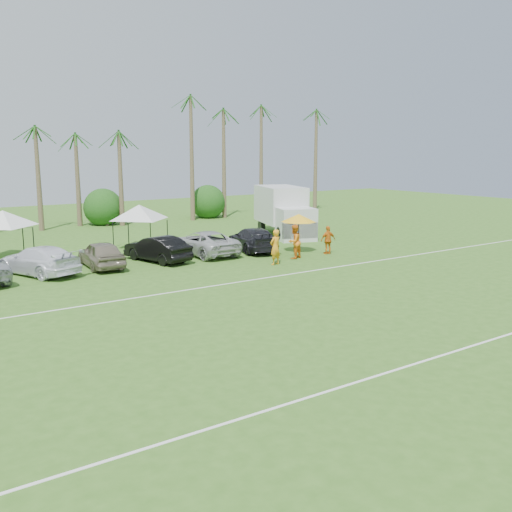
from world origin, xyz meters
TOP-DOWN VIEW (x-y plane):
  - ground at (0.00, 0.00)m, footprint 120.00×120.00m
  - field_lines at (0.00, 8.00)m, footprint 80.00×12.10m
  - palm_tree_5 at (0.00, 38.00)m, footprint 2.40×2.40m
  - palm_tree_6 at (4.00, 38.00)m, footprint 2.40×2.40m
  - palm_tree_7 at (8.00, 38.00)m, footprint 2.40×2.40m
  - palm_tree_8 at (13.00, 38.00)m, footprint 2.40×2.40m
  - palm_tree_9 at (18.00, 38.00)m, footprint 2.40×2.40m
  - palm_tree_10 at (23.00, 38.00)m, footprint 2.40×2.40m
  - palm_tree_11 at (27.00, 38.00)m, footprint 2.40×2.40m
  - bush_tree_2 at (6.00, 39.00)m, footprint 4.00×4.00m
  - bush_tree_3 at (16.00, 39.00)m, footprint 4.00×4.00m
  - sideline_player_a at (7.73, 16.45)m, footprint 0.80×0.60m
  - sideline_player_b at (9.76, 17.30)m, footprint 1.16×1.01m
  - sideline_player_c at (12.38, 17.29)m, footprint 1.07×0.58m
  - box_truck at (14.95, 25.09)m, footprint 4.69×7.45m
  - canopy_tent_left at (-4.16, 27.14)m, footprint 4.06×4.06m
  - canopy_tent_right at (3.77, 25.82)m, footprint 4.08×4.08m
  - market_umbrella at (11.21, 18.72)m, footprint 2.17×2.17m
  - parked_car_3 at (-3.73, 21.29)m, footprint 3.76×5.45m
  - parked_car_4 at (-0.48, 21.20)m, footprint 2.01×4.40m
  - parked_car_5 at (2.77, 21.05)m, footprint 2.57×4.69m
  - parked_car_6 at (6.01, 21.39)m, footprint 2.55×5.33m
  - parked_car_7 at (9.26, 20.88)m, footprint 3.26×5.40m

SIDE VIEW (x-z plane):
  - ground at x=0.00m, z-range 0.00..0.00m
  - field_lines at x=0.00m, z-range 0.00..0.01m
  - parked_car_3 at x=-3.73m, z-range 0.00..1.47m
  - parked_car_4 at x=-0.48m, z-range 0.00..1.47m
  - parked_car_5 at x=2.77m, z-range 0.00..1.47m
  - parked_car_6 at x=6.01m, z-range 0.00..1.47m
  - parked_car_7 at x=9.26m, z-range 0.00..1.47m
  - sideline_player_c at x=12.38m, z-range 0.00..1.73m
  - sideline_player_a at x=7.73m, z-range 0.00..1.97m
  - sideline_player_b at x=9.76m, z-range 0.00..2.01m
  - bush_tree_2 at x=6.00m, z-range -0.20..3.80m
  - bush_tree_3 at x=16.00m, z-range -0.20..3.80m
  - box_truck at x=14.95m, z-range 0.13..3.73m
  - market_umbrella at x=11.21m, z-range 0.96..3.37m
  - canopy_tent_left at x=-4.16m, z-range 1.17..4.46m
  - canopy_tent_right at x=3.77m, z-range 1.18..4.48m
  - palm_tree_8 at x=13.00m, z-range 3.03..11.93m
  - palm_tree_5 at x=0.00m, z-range 3.40..13.30m
  - palm_tree_9 at x=18.00m, z-range 3.40..13.30m
  - palm_tree_6 at x=4.00m, z-range 3.76..14.66m
  - palm_tree_10 at x=23.00m, z-range 3.76..14.66m
  - palm_tree_7 at x=8.00m, z-range 4.11..16.01m
  - palm_tree_11 at x=27.00m, z-range 4.11..16.01m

